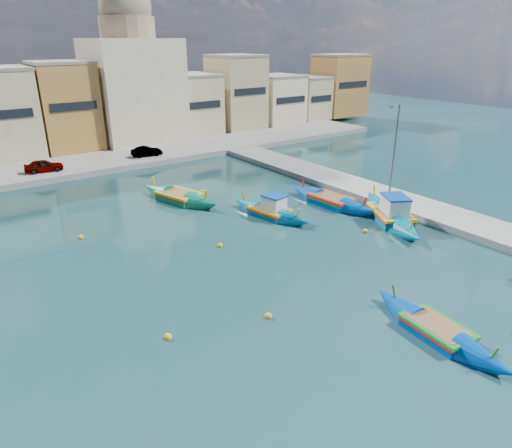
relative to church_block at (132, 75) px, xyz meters
name	(u,v)px	position (x,y,z in m)	size (l,w,h in m)	color
ground	(262,302)	(-10.00, -40.00, -8.41)	(160.00, 160.00, 0.00)	#113432
east_quay	(459,221)	(8.00, -40.00, -8.16)	(4.00, 70.00, 0.50)	gray
north_quay	(78,166)	(-10.00, -8.00, -8.11)	(80.00, 8.00, 0.60)	gray
north_townhouses	(111,106)	(-3.32, -0.64, -3.41)	(83.20, 7.87, 10.19)	tan
church_block	(132,75)	(0.00, 0.00, 0.00)	(10.00, 10.00, 19.10)	beige
quay_street_lamp	(394,152)	(7.44, -34.00, -4.07)	(1.18, 0.16, 8.00)	#595B60
luzzu_turquoise_cabin	(390,216)	(4.52, -36.56, -8.02)	(6.93, 9.83, 3.24)	#0075A3
luzzu_blue_cabin	(270,212)	(-2.19, -30.58, -8.08)	(3.25, 7.87, 2.71)	#006B97
luzzu_cyan_mid	(331,202)	(3.41, -31.50, -8.13)	(2.86, 9.14, 2.66)	#004BA5
luzzu_green	(179,198)	(-6.18, -23.35, -8.12)	(4.60, 8.94, 2.73)	#0A7053
luzzu_blue_south	(437,331)	(-5.28, -47.01, -8.18)	(2.58, 7.82, 2.21)	#0044A3
mooring_buoys	(218,249)	(-8.56, -33.36, -8.33)	(16.96, 19.21, 0.36)	yellow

